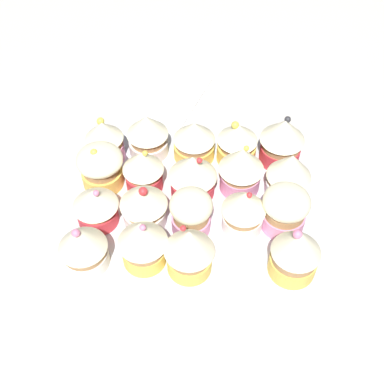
% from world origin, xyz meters
% --- Properties ---
extents(ground_plane, '(1.80, 1.80, 0.03)m').
position_xyz_m(ground_plane, '(0.00, 0.00, -0.01)').
color(ground_plane, beige).
extents(baking_tray, '(0.31, 0.38, 0.01)m').
position_xyz_m(baking_tray, '(0.00, 0.00, 0.01)').
color(baking_tray, silver).
rests_on(baking_tray, ground_plane).
extents(cupcake_0, '(0.06, 0.06, 0.07)m').
position_xyz_m(cupcake_0, '(-0.09, -0.13, 0.05)').
color(cupcake_0, pink).
rests_on(cupcake_0, baking_tray).
extents(cupcake_1, '(0.07, 0.07, 0.07)m').
position_xyz_m(cupcake_1, '(-0.04, -0.13, 0.05)').
color(cupcake_1, '#EFC651').
rests_on(cupcake_1, baking_tray).
extents(cupcake_2, '(0.06, 0.06, 0.06)m').
position_xyz_m(cupcake_2, '(0.03, -0.13, 0.04)').
color(cupcake_2, '#D1333D').
rests_on(cupcake_2, baking_tray).
extents(cupcake_3, '(0.06, 0.06, 0.08)m').
position_xyz_m(cupcake_3, '(0.10, -0.13, 0.05)').
color(cupcake_3, white).
rests_on(cupcake_3, baking_tray).
extents(cupcake_4, '(0.06, 0.06, 0.07)m').
position_xyz_m(cupcake_4, '(-0.10, -0.07, 0.05)').
color(cupcake_4, white).
rests_on(cupcake_4, baking_tray).
extents(cupcake_5, '(0.06, 0.06, 0.07)m').
position_xyz_m(cupcake_5, '(-0.03, -0.07, 0.05)').
color(cupcake_5, '#D1333D').
rests_on(cupcake_5, baking_tray).
extents(cupcake_6, '(0.06, 0.06, 0.08)m').
position_xyz_m(cupcake_6, '(0.03, -0.06, 0.05)').
color(cupcake_6, white).
rests_on(cupcake_6, baking_tray).
extents(cupcake_7, '(0.06, 0.06, 0.08)m').
position_xyz_m(cupcake_7, '(0.09, -0.06, 0.05)').
color(cupcake_7, '#EFC651').
rests_on(cupcake_7, baking_tray).
extents(cupcake_8, '(0.06, 0.06, 0.07)m').
position_xyz_m(cupcake_8, '(-0.10, -0.00, 0.05)').
color(cupcake_8, '#EFC651').
rests_on(cupcake_8, baking_tray).
extents(cupcake_9, '(0.07, 0.07, 0.08)m').
position_xyz_m(cupcake_9, '(-0.02, 0.00, 0.05)').
color(cupcake_9, '#D1333D').
rests_on(cupcake_9, baking_tray).
extents(cupcake_10, '(0.06, 0.06, 0.07)m').
position_xyz_m(cupcake_10, '(0.04, 0.00, 0.05)').
color(cupcake_10, pink).
rests_on(cupcake_10, baking_tray).
extents(cupcake_11, '(0.06, 0.06, 0.08)m').
position_xyz_m(cupcake_11, '(0.10, -0.00, 0.05)').
color(cupcake_11, '#EFC651').
rests_on(cupcake_11, baking_tray).
extents(cupcake_12, '(0.06, 0.06, 0.07)m').
position_xyz_m(cupcake_12, '(-0.09, 0.06, 0.05)').
color(cupcake_12, '#EFC651').
rests_on(cupcake_12, baking_tray).
extents(cupcake_13, '(0.06, 0.06, 0.08)m').
position_xyz_m(cupcake_13, '(-0.04, 0.07, 0.05)').
color(cupcake_13, pink).
rests_on(cupcake_13, baking_tray).
extents(cupcake_14, '(0.06, 0.06, 0.07)m').
position_xyz_m(cupcake_14, '(0.03, 0.07, 0.05)').
color(cupcake_14, white).
rests_on(cupcake_14, baking_tray).
extents(cupcake_15, '(0.07, 0.07, 0.08)m').
position_xyz_m(cupcake_15, '(-0.09, 0.13, 0.05)').
color(cupcake_15, '#D1333D').
rests_on(cupcake_15, baking_tray).
extents(cupcake_16, '(0.06, 0.06, 0.08)m').
position_xyz_m(cupcake_16, '(-0.03, 0.13, 0.05)').
color(cupcake_16, white).
rests_on(cupcake_16, baking_tray).
extents(cupcake_17, '(0.06, 0.06, 0.07)m').
position_xyz_m(cupcake_17, '(0.03, 0.12, 0.05)').
color(cupcake_17, pink).
rests_on(cupcake_17, baking_tray).
extents(cupcake_18, '(0.06, 0.06, 0.08)m').
position_xyz_m(cupcake_18, '(0.10, 0.13, 0.05)').
color(cupcake_18, '#EFC651').
rests_on(cupcake_18, baking_tray).
extents(napkin, '(0.19, 0.16, 0.01)m').
position_xyz_m(napkin, '(-0.25, -0.05, 0.00)').
color(napkin, white).
rests_on(napkin, ground_plane).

